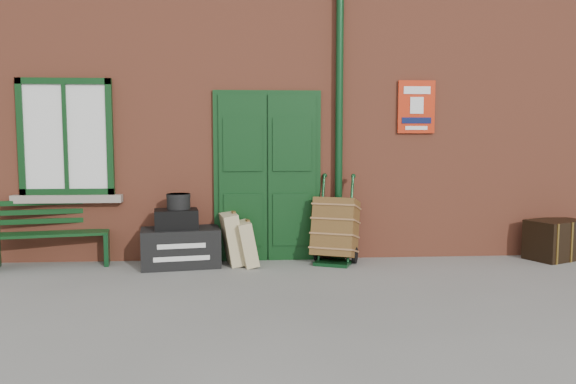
{
  "coord_description": "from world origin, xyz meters",
  "views": [
    {
      "loc": [
        -0.52,
        -5.98,
        1.64
      ],
      "look_at": [
        -0.08,
        0.6,
        1.0
      ],
      "focal_mm": 35.0,
      "sensor_mm": 36.0,
      "label": 1
    }
  ],
  "objects": [
    {
      "name": "ground",
      "position": [
        0.0,
        0.0,
        0.0
      ],
      "size": [
        80.0,
        80.0,
        0.0
      ],
      "primitive_type": "plane",
      "color": "gray",
      "rests_on": "ground"
    },
    {
      "name": "station_building",
      "position": [
        -0.0,
        3.49,
        2.16
      ],
      "size": [
        10.3,
        4.3,
        4.36
      ],
      "color": "#A44F34",
      "rests_on": "ground"
    },
    {
      "name": "bench",
      "position": [
        -3.07,
        1.32,
        0.44
      ],
      "size": [
        1.45,
        0.68,
        0.87
      ],
      "rotation": [
        0.0,
        0.0,
        0.18
      ],
      "color": "#0E3314",
      "rests_on": "ground"
    },
    {
      "name": "houdini_trunk",
      "position": [
        -1.42,
        1.14,
        0.24
      ],
      "size": [
        1.05,
        0.69,
        0.49
      ],
      "primitive_type": "cube",
      "rotation": [
        0.0,
        0.0,
        0.16
      ],
      "color": "black",
      "rests_on": "ground"
    },
    {
      "name": "strongbox",
      "position": [
        -1.47,
        1.14,
        0.61
      ],
      "size": [
        0.6,
        0.47,
        0.24
      ],
      "primitive_type": "cube",
      "rotation": [
        0.0,
        0.0,
        0.16
      ],
      "color": "black",
      "rests_on": "houdini_trunk"
    },
    {
      "name": "hatbox",
      "position": [
        -1.44,
        1.17,
        0.83
      ],
      "size": [
        0.34,
        0.34,
        0.2
      ],
      "primitive_type": "cylinder",
      "rotation": [
        0.0,
        0.0,
        0.16
      ],
      "color": "black",
      "rests_on": "strongbox"
    },
    {
      "name": "suitcase_back",
      "position": [
        -0.76,
        1.21,
        0.34
      ],
      "size": [
        0.37,
        0.51,
        0.68
      ],
      "primitive_type": "cube",
      "rotation": [
        0.0,
        -0.16,
        0.19
      ],
      "color": "tan",
      "rests_on": "ground"
    },
    {
      "name": "suitcase_front",
      "position": [
        -0.58,
        1.11,
        0.29
      ],
      "size": [
        0.35,
        0.47,
        0.58
      ],
      "primitive_type": "cube",
      "rotation": [
        0.0,
        -0.19,
        0.19
      ],
      "color": "tan",
      "rests_on": "ground"
    },
    {
      "name": "porter_trolley",
      "position": [
        0.58,
        1.23,
        0.44
      ],
      "size": [
        0.73,
        0.76,
        1.14
      ],
      "rotation": [
        0.0,
        0.0,
        -0.38
      ],
      "color": "#0D3517",
      "rests_on": "ground"
    },
    {
      "name": "dark_trunk",
      "position": [
        3.59,
        1.25,
        0.27
      ],
      "size": [
        0.87,
        0.75,
        0.53
      ],
      "primitive_type": "cube",
      "rotation": [
        0.0,
        0.0,
        0.43
      ],
      "color": "black",
      "rests_on": "ground"
    }
  ]
}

